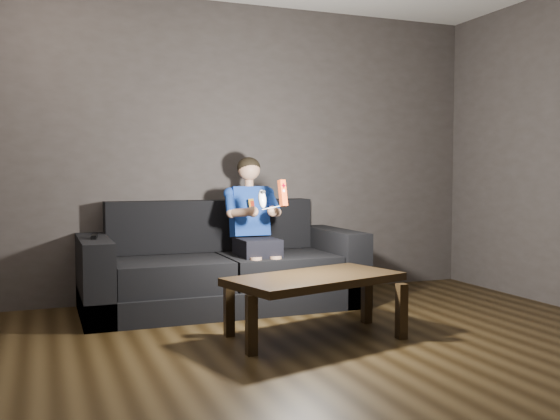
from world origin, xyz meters
name	(u,v)px	position (x,y,z in m)	size (l,w,h in m)	color
floor	(355,376)	(0.00, 0.00, 0.00)	(5.00, 5.00, 0.00)	black
back_wall	(228,151)	(0.00, 2.50, 1.35)	(5.00, 0.04, 2.70)	#3A3533
sofa	(222,273)	(-0.19, 2.04, 0.29)	(2.33, 1.01, 0.90)	black
child	(253,218)	(0.07, 1.98, 0.76)	(0.48, 0.59, 1.18)	black
wii_remote_red	(283,193)	(0.16, 1.52, 0.99)	(0.07, 0.09, 0.21)	#E24819
nunchuk_white	(262,199)	(-0.01, 1.53, 0.94)	(0.07, 0.10, 0.16)	white
wii_remote_black	(94,237)	(-1.24, 1.95, 0.65)	(0.07, 0.17, 0.03)	black
coffee_table	(315,284)	(0.14, 0.84, 0.38)	(1.32, 0.90, 0.44)	black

